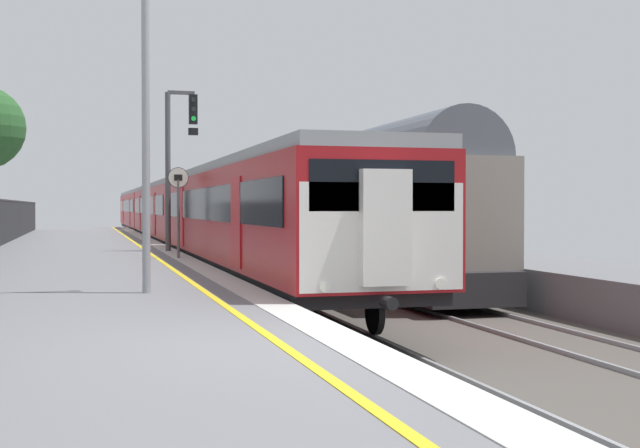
# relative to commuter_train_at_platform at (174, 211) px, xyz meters

# --- Properties ---
(ground) EXTENTS (17.40, 110.00, 1.21)m
(ground) POSITION_rel_commuter_train_at_platform_xyz_m (0.54, -34.95, -1.88)
(ground) COLOR slate
(commuter_train_at_platform) EXTENTS (2.83, 63.33, 3.81)m
(commuter_train_at_platform) POSITION_rel_commuter_train_at_platform_xyz_m (0.00, 0.00, 0.00)
(commuter_train_at_platform) COLOR maroon
(commuter_train_at_platform) RESTS_ON ground
(freight_train_adjacent_track) EXTENTS (2.60, 28.13, 4.78)m
(freight_train_adjacent_track) POSITION_rel_commuter_train_at_platform_xyz_m (4.00, -12.64, 0.35)
(freight_train_adjacent_track) COLOR #232326
(freight_train_adjacent_track) RESTS_ON ground
(signal_gantry) EXTENTS (1.10, 0.24, 5.40)m
(signal_gantry) POSITION_rel_commuter_train_at_platform_xyz_m (-1.49, -15.06, 2.09)
(signal_gantry) COLOR #47474C
(signal_gantry) RESTS_ON ground
(speed_limit_sign) EXTENTS (0.59, 0.08, 2.63)m
(speed_limit_sign) POSITION_rel_commuter_train_at_platform_xyz_m (-1.85, -19.16, 0.41)
(speed_limit_sign) COLOR #59595B
(speed_limit_sign) RESTS_ON ground
(platform_lamp_mid) EXTENTS (2.00, 0.20, 5.64)m
(platform_lamp_mid) POSITION_rel_commuter_train_at_platform_xyz_m (-3.44, -28.93, 2.06)
(platform_lamp_mid) COLOR #93999E
(platform_lamp_mid) RESTS_ON ground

